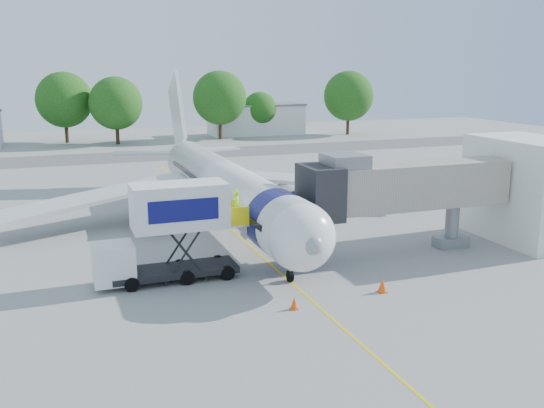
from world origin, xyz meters
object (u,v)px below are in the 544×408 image
object	(u,v)px
aircraft	(224,186)
catering_hiloader	(168,233)
ground_tug	(317,313)
jet_bridge	(394,188)

from	to	relation	value
aircraft	catering_hiloader	size ratio (longest dim) A/B	4.44
catering_hiloader	ground_tug	size ratio (longest dim) A/B	2.16
aircraft	catering_hiloader	distance (m)	12.77
ground_tug	aircraft	bearing A→B (deg)	93.79
aircraft	jet_bridge	distance (m)	13.77
catering_hiloader	jet_bridge	bearing A→B (deg)	0.01
catering_hiloader	aircraft	bearing A→B (deg)	60.62
jet_bridge	catering_hiloader	xyz separation A→B (m)	(-14.26, -0.00, -1.58)
ground_tug	jet_bridge	bearing A→B (deg)	50.71
aircraft	catering_hiloader	bearing A→B (deg)	-119.38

